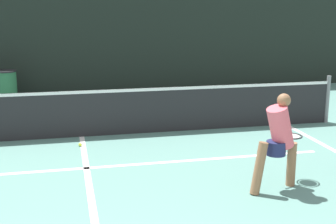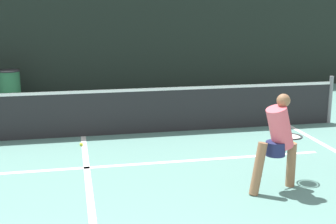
% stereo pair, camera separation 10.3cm
% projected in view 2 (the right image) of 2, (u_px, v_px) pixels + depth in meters
% --- Properties ---
extents(court_service_line, '(8.25, 0.10, 0.01)m').
position_uv_depth(court_service_line, '(87.00, 168.00, 7.71)').
color(court_service_line, white).
rests_on(court_service_line, ground).
extents(court_center_mark, '(0.10, 5.22, 0.01)m').
position_uv_depth(court_center_mark, '(88.00, 183.00, 7.06)').
color(court_center_mark, white).
rests_on(court_center_mark, ground).
extents(net, '(11.09, 0.09, 1.07)m').
position_uv_depth(net, '(82.00, 112.00, 9.43)').
color(net, slate).
rests_on(net, ground).
extents(fence_back, '(24.00, 0.06, 3.40)m').
position_uv_depth(fence_back, '(76.00, 37.00, 13.78)').
color(fence_back, black).
rests_on(fence_back, ground).
extents(player_practicing, '(1.07, 0.77, 1.42)m').
position_uv_depth(player_practicing, '(278.00, 139.00, 6.66)').
color(player_practicing, '#8C6042').
rests_on(player_practicing, ground).
extents(tennis_ball_scattered_0, '(0.07, 0.07, 0.07)m').
position_uv_depth(tennis_ball_scattered_0, '(294.00, 143.00, 8.95)').
color(tennis_ball_scattered_0, '#D1E033').
rests_on(tennis_ball_scattered_0, ground).
extents(tennis_ball_scattered_6, '(0.07, 0.07, 0.07)m').
position_uv_depth(tennis_ball_scattered_6, '(81.00, 144.00, 8.89)').
color(tennis_ball_scattered_6, '#D1E033').
rests_on(tennis_ball_scattered_6, ground).
extents(tennis_ball_scattered_9, '(0.07, 0.07, 0.07)m').
position_uv_depth(tennis_ball_scattered_9, '(275.00, 137.00, 9.37)').
color(tennis_ball_scattered_9, '#D1E033').
rests_on(tennis_ball_scattered_9, ground).
extents(trash_bin, '(0.59, 0.59, 0.86)m').
position_uv_depth(trash_bin, '(10.00, 85.00, 12.95)').
color(trash_bin, '#28603D').
rests_on(trash_bin, ground).
extents(parked_car, '(1.86, 4.52, 1.52)m').
position_uv_depth(parked_car, '(11.00, 60.00, 17.04)').
color(parked_car, black).
rests_on(parked_car, ground).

